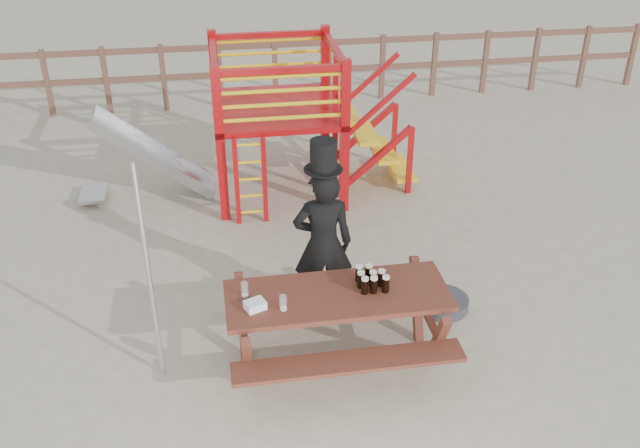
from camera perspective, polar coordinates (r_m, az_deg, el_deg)
The scene contains 10 objects.
ground at distance 7.34m, azimuth -1.90°, elevation -9.92°, with size 60.00×60.00×0.00m, color #B4A88C.
back_fence at distance 13.21m, azimuth -5.84°, elevation 12.44°, with size 15.09×0.09×1.20m.
playground_fort at distance 9.89m, azimuth -3.90°, elevation 8.43°, with size 4.71×1.84×2.10m.
picnic_table at distance 6.88m, azimuth 1.38°, elevation -7.60°, with size 2.12×1.47×0.81m.
man_with_hat at distance 7.32m, azimuth 0.24°, elevation -1.32°, with size 0.64×0.44×2.01m.
metal_pole at distance 6.55m, azimuth -13.51°, elevation -4.15°, with size 0.05×0.05×2.25m, color #B2B2B7.
parasol_base at distance 7.95m, azimuth 9.83°, elevation -6.23°, with size 0.55×0.55×0.23m.
paper_bag at distance 6.51m, azimuth -5.22°, elevation -6.48°, with size 0.18×0.14×0.08m, color white.
stout_pints at distance 6.75m, azimuth 4.09°, elevation -4.44°, with size 0.29×0.28×0.17m.
empty_glasses at distance 6.56m, azimuth -4.53°, elevation -5.81°, with size 0.40×0.33×0.15m.
Camera 1 is at (-0.62, -5.58, 4.72)m, focal length 40.00 mm.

